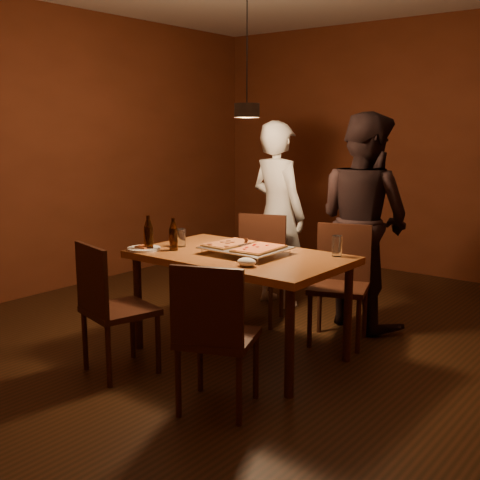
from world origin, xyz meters
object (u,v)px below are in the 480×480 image
Objects in this scene: chair_near_left at (108,297)px; diner_dark at (364,221)px; chair_far_left at (259,258)px; pendant_lamp at (247,109)px; pizza_tray at (246,250)px; chair_near_right at (213,325)px; diner_white at (278,214)px; beer_bottle_a at (148,233)px; plate_slice at (144,248)px; dining_table at (240,264)px; beer_bottle_b at (173,234)px; chair_far_right at (341,272)px.

chair_near_left is 0.29× the size of diner_dark.
pendant_lamp is (0.32, -0.59, 1.22)m from chair_far_left.
chair_near_right is at bearing -63.08° from pizza_tray.
diner_white is 0.89m from diner_dark.
chair_near_right is 1.22m from beer_bottle_a.
beer_bottle_a is at bearing -151.37° from pizza_tray.
pendant_lamp reaches higher than chair_near_right.
plate_slice is 1.25m from pendant_lamp.
beer_bottle_a is at bearing -136.82° from pendant_lamp.
chair_far_left is (-0.40, 0.77, -0.14)m from dining_table.
chair_near_right is 1.67m from pendant_lamp.
chair_near_right is at bearing -34.32° from beer_bottle_b.
diner_white reaches higher than chair_far_left.
beer_bottle_b reaches higher than chair_near_left.
chair_far_right and chair_near_left have the same top height.
pizza_tray is (-0.38, -0.71, 0.24)m from chair_far_right.
pendant_lamp is at bearing 83.27° from chair_near_left.
chair_far_left and chair_far_right have the same top height.
chair_near_left is 2.00× the size of beer_bottle_a.
plate_slice is at bearing 26.30° from chair_far_right.
beer_bottle_a is at bearing 27.07° from chair_far_right.
pendant_lamp is (-0.44, -1.01, 0.88)m from diner_dark.
chair_near_left is at bearing -69.82° from plate_slice.
pendant_lamp reaches higher than diner_dark.
diner_white is (0.11, 1.56, 0.09)m from plate_slice.
pizza_tray is 0.76m from plate_slice.
chair_far_right is at bearing 46.12° from beer_bottle_a.
chair_near_left is 2.20m from diner_dark.
chair_far_left is 1.59m from chair_near_left.
dining_table is at bearing 42.30° from chair_far_right.
chair_far_left is at bearing 96.47° from chair_near_right.
dining_table is at bearing 26.94° from beer_bottle_a.
chair_far_left is 0.31× the size of diner_dark.
dining_table is at bearing 90.61° from diner_dark.
chair_near_left is 2.09× the size of plate_slice.
dining_table is 2.73× the size of pizza_tray.
plate_slice is (-0.64, -0.32, 0.08)m from dining_table.
diner_dark is at bearing 66.49° from pendant_lamp.
chair_far_right is 1.51m from plate_slice.
beer_bottle_b is at bearing 32.32° from plate_slice.
beer_bottle_a is 1.78m from diner_dark.
beer_bottle_a is 1.05× the size of plate_slice.
dining_table is at bearing 97.55° from chair_far_left.
diner_white is (-0.94, 0.50, 0.31)m from chair_far_right.
pendant_lamp is (-0.49, -0.56, 1.22)m from chair_far_right.
pendant_lamp is at bearing 126.61° from pizza_tray.
diner_white is (0.07, 1.55, -0.03)m from beer_bottle_a.
chair_near_right is 1.15m from beer_bottle_b.
chair_far_right is 2.10× the size of beer_bottle_a.
diner_dark is at bearing 81.82° from chair_near_left.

